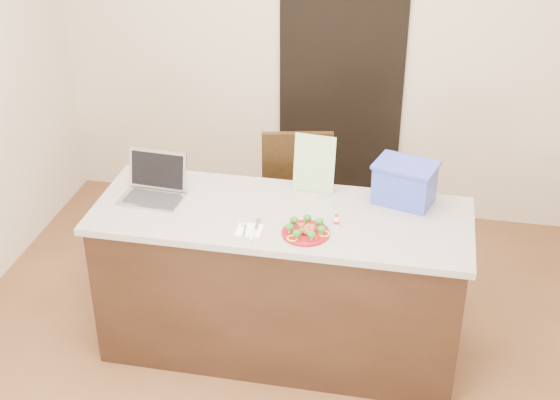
% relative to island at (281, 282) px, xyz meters
% --- Properties ---
extents(ground, '(4.00, 4.00, 0.00)m').
position_rel_island_xyz_m(ground, '(0.00, -0.25, -0.46)').
color(ground, brown).
rests_on(ground, ground).
extents(room_shell, '(4.00, 4.00, 4.00)m').
position_rel_island_xyz_m(room_shell, '(0.00, -0.25, 1.16)').
color(room_shell, white).
rests_on(room_shell, ground).
extents(doorway, '(0.90, 0.02, 2.00)m').
position_rel_island_xyz_m(doorway, '(0.10, 1.73, 0.54)').
color(doorway, black).
rests_on(doorway, ground).
extents(island, '(2.06, 0.76, 0.92)m').
position_rel_island_xyz_m(island, '(0.00, 0.00, 0.00)').
color(island, black).
rests_on(island, ground).
extents(plate, '(0.25, 0.25, 0.02)m').
position_rel_island_xyz_m(plate, '(0.17, -0.19, 0.47)').
color(plate, maroon).
rests_on(plate, island).
extents(meatballs, '(0.09, 0.10, 0.04)m').
position_rel_island_xyz_m(meatballs, '(0.17, -0.19, 0.49)').
color(meatballs, brown).
rests_on(meatballs, plate).
extents(broccoli, '(0.21, 0.21, 0.04)m').
position_rel_island_xyz_m(broccoli, '(0.17, -0.19, 0.51)').
color(broccoli, '#195316').
rests_on(broccoli, plate).
extents(pepper_rings, '(0.21, 0.23, 0.01)m').
position_rel_island_xyz_m(pepper_rings, '(0.17, -0.19, 0.48)').
color(pepper_rings, gold).
rests_on(pepper_rings, plate).
extents(napkin, '(0.13, 0.13, 0.01)m').
position_rel_island_xyz_m(napkin, '(-0.13, -0.21, 0.46)').
color(napkin, white).
rests_on(napkin, island).
extents(fork, '(0.03, 0.13, 0.00)m').
position_rel_island_xyz_m(fork, '(-0.15, -0.21, 0.47)').
color(fork, '#B6B5B9').
rests_on(fork, napkin).
extents(knife, '(0.03, 0.22, 0.01)m').
position_rel_island_xyz_m(knife, '(-0.10, -0.23, 0.47)').
color(knife, silver).
rests_on(knife, napkin).
extents(yogurt_bottle, '(0.03, 0.03, 0.06)m').
position_rel_island_xyz_m(yogurt_bottle, '(0.31, -0.07, 0.48)').
color(yogurt_bottle, white).
rests_on(yogurt_bottle, island).
extents(laptop, '(0.35, 0.29, 0.24)m').
position_rel_island_xyz_m(laptop, '(-0.73, 0.06, 0.52)').
color(laptop, '#B5B5BA').
rests_on(laptop, island).
extents(leaflet, '(0.24, 0.07, 0.33)m').
position_rel_island_xyz_m(leaflet, '(0.13, 0.29, 0.63)').
color(leaflet, silver).
rests_on(leaflet, island).
extents(blue_box, '(0.38, 0.32, 0.24)m').
position_rel_island_xyz_m(blue_box, '(0.64, 0.26, 0.58)').
color(blue_box, '#3241B4').
rests_on(blue_box, island).
extents(chair, '(0.54, 0.54, 1.03)m').
position_rel_island_xyz_m(chair, '(-0.05, 0.71, 0.12)').
color(chair, '#33210F').
rests_on(chair, ground).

